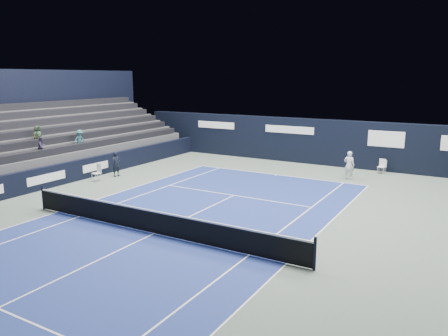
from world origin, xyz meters
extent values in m
plane|color=#56665A|center=(0.00, 2.00, 0.00)|extent=(48.00, 48.00, 0.00)
cube|color=navy|center=(0.00, 0.00, 0.00)|extent=(10.97, 23.77, 0.01)
cube|color=white|center=(5.50, 15.68, 0.38)|extent=(0.44, 0.43, 0.03)
cube|color=white|center=(5.55, 15.84, 0.60)|extent=(0.35, 0.13, 0.43)
cylinder|color=white|center=(5.69, 15.78, 0.19)|extent=(0.02, 0.02, 0.38)
cylinder|color=white|center=(5.40, 15.87, 0.19)|extent=(0.02, 0.02, 0.38)
cylinder|color=white|center=(5.61, 15.50, 0.19)|extent=(0.02, 0.02, 0.38)
cylinder|color=white|center=(5.31, 15.59, 0.19)|extent=(0.02, 0.02, 0.38)
cube|color=white|center=(5.56, 15.86, 0.67)|extent=(0.30, 0.15, 0.27)
cube|color=silver|center=(5.46, 15.48, 0.43)|extent=(0.46, 0.44, 0.04)
cube|color=silver|center=(5.49, 15.66, 0.68)|extent=(0.41, 0.09, 0.48)
cylinder|color=silver|center=(5.66, 15.62, 0.21)|extent=(0.02, 0.02, 0.43)
cylinder|color=silver|center=(5.32, 15.67, 0.21)|extent=(0.02, 0.02, 0.43)
cylinder|color=silver|center=(5.61, 15.29, 0.21)|extent=(0.02, 0.02, 0.43)
cylinder|color=silver|center=(5.27, 15.34, 0.21)|extent=(0.02, 0.02, 0.43)
cube|color=white|center=(-8.41, 5.15, 0.46)|extent=(0.51, 0.49, 0.04)
cube|color=white|center=(-8.37, 5.35, 0.73)|extent=(0.43, 0.11, 0.52)
cylinder|color=white|center=(-8.20, 5.29, 0.23)|extent=(0.02, 0.02, 0.46)
cylinder|color=white|center=(-8.56, 5.36, 0.23)|extent=(0.02, 0.02, 0.46)
cylinder|color=white|center=(-8.26, 4.94, 0.23)|extent=(0.02, 0.02, 0.46)
cylinder|color=white|center=(-8.63, 5.01, 0.23)|extent=(0.02, 0.02, 0.46)
imported|color=black|center=(-8.27, 6.65, 0.76)|extent=(0.45, 0.61, 1.52)
cube|color=white|center=(0.00, 11.88, 0.01)|extent=(10.97, 0.06, 0.00)
cube|color=white|center=(5.49, 0.00, 0.01)|extent=(0.06, 23.77, 0.00)
cube|color=white|center=(-5.49, 0.00, 0.01)|extent=(0.06, 23.77, 0.00)
cube|color=white|center=(4.12, 0.00, 0.01)|extent=(0.06, 23.77, 0.00)
cube|color=white|center=(-4.12, 0.00, 0.01)|extent=(0.06, 23.77, 0.00)
cube|color=white|center=(0.00, 6.40, 0.01)|extent=(8.23, 0.06, 0.00)
cube|color=white|center=(0.00, 0.00, 0.01)|extent=(0.06, 12.80, 0.00)
cube|color=white|center=(0.00, 11.73, 0.01)|extent=(0.06, 0.30, 0.00)
cylinder|color=black|center=(6.40, 0.00, 0.55)|extent=(0.10, 0.10, 1.10)
cylinder|color=black|center=(-6.40, 0.00, 0.55)|extent=(0.10, 0.10, 1.10)
cube|color=black|center=(0.00, 0.00, 0.46)|extent=(12.80, 0.03, 0.86)
cube|color=white|center=(0.00, 0.00, 0.91)|extent=(12.80, 0.05, 0.06)
cube|color=black|center=(0.00, 16.50, 1.55)|extent=(26.00, 0.60, 3.10)
cube|color=silver|center=(-7.00, 16.18, 2.30)|extent=(3.20, 0.02, 0.50)
cube|color=silver|center=(-1.00, 16.18, 2.30)|extent=(3.60, 0.02, 0.50)
cube|color=silver|center=(5.50, 16.18, 2.10)|extent=(2.20, 0.02, 1.00)
cube|color=black|center=(-9.50, 6.00, 0.60)|extent=(0.30, 22.00, 1.20)
cube|color=silver|center=(-9.33, 2.50, 0.60)|extent=(0.02, 2.40, 0.45)
cube|color=silver|center=(-9.33, 6.00, 0.60)|extent=(0.02, 2.00, 0.45)
cube|color=#48484A|center=(-10.10, 7.00, 0.82)|extent=(0.90, 16.00, 1.65)
cube|color=#525154|center=(-11.00, 7.00, 1.05)|extent=(0.90, 16.00, 2.10)
cube|color=#505053|center=(-11.90, 7.00, 1.27)|extent=(0.90, 16.00, 2.55)
cube|color=#434345|center=(-12.80, 7.00, 1.50)|extent=(0.90, 16.00, 3.00)
cube|color=#545457|center=(-13.70, 7.00, 1.73)|extent=(0.90, 16.00, 3.45)
cube|color=#545457|center=(-14.60, 7.00, 1.95)|extent=(0.90, 16.00, 3.90)
cube|color=black|center=(-10.10, 7.00, 1.85)|extent=(0.63, 15.20, 0.40)
cube|color=black|center=(-11.00, 7.00, 2.30)|extent=(0.63, 15.20, 0.40)
cube|color=black|center=(-11.90, 7.00, 2.75)|extent=(0.63, 15.20, 0.40)
cube|color=black|center=(-12.80, 7.00, 3.20)|extent=(0.63, 15.20, 0.40)
cube|color=black|center=(-13.70, 7.00, 3.65)|extent=(0.63, 15.20, 0.40)
cube|color=black|center=(-14.60, 7.00, 4.10)|extent=(0.63, 15.20, 0.40)
cube|color=black|center=(-15.35, 7.00, 3.20)|extent=(0.60, 18.00, 6.40)
imported|color=#362D4B|center=(-10.10, 2.95, 2.19)|extent=(0.54, 0.62, 1.07)
imported|color=#2B5F65|center=(-10.10, 5.60, 2.24)|extent=(0.45, 0.77, 1.19)
imported|color=brown|center=(-11.00, 3.32, 2.60)|extent=(0.25, 0.59, 1.00)
imported|color=#29442B|center=(-11.00, 3.41, 2.67)|extent=(0.45, 0.61, 1.15)
imported|color=white|center=(4.09, 12.99, 0.84)|extent=(0.63, 0.42, 1.68)
cylinder|color=black|center=(3.94, 12.69, 1.05)|extent=(0.03, 0.29, 0.13)
torus|color=black|center=(3.94, 12.44, 1.15)|extent=(0.30, 0.13, 0.29)
camera|label=1|loc=(10.35, -12.41, 5.94)|focal=35.00mm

